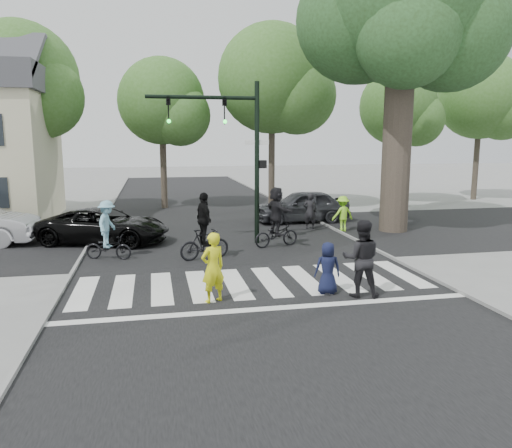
{
  "coord_description": "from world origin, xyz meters",
  "views": [
    {
      "loc": [
        -2.64,
        -12.1,
        3.95
      ],
      "look_at": [
        0.5,
        3.0,
        1.3
      ],
      "focal_mm": 35.0,
      "sensor_mm": 36.0,
      "label": 1
    }
  ],
  "objects_px": {
    "car_grey": "(302,206)",
    "cyclist_left": "(108,234)",
    "eucalyptus": "(402,10)",
    "traffic_signal": "(234,140)",
    "pedestrian_woman": "(213,268)",
    "cyclist_mid": "(204,232)",
    "cyclist_right": "(276,220)",
    "car_suv": "(104,226)",
    "pedestrian_adult": "(361,259)",
    "pedestrian_child": "(328,268)"
  },
  "relations": [
    {
      "from": "car_grey",
      "to": "cyclist_left",
      "type": "bearing_deg",
      "value": -56.27
    },
    {
      "from": "eucalyptus",
      "to": "cyclist_left",
      "type": "bearing_deg",
      "value": -165.47
    },
    {
      "from": "traffic_signal",
      "to": "pedestrian_woman",
      "type": "bearing_deg",
      "value": -103.86
    },
    {
      "from": "cyclist_left",
      "to": "cyclist_mid",
      "type": "distance_m",
      "value": 3.18
    },
    {
      "from": "eucalyptus",
      "to": "cyclist_right",
      "type": "bearing_deg",
      "value": -158.57
    },
    {
      "from": "eucalyptus",
      "to": "car_suv",
      "type": "relative_size",
      "value": 2.69
    },
    {
      "from": "pedestrian_adult",
      "to": "pedestrian_child",
      "type": "bearing_deg",
      "value": -7.68
    },
    {
      "from": "pedestrian_child",
      "to": "cyclist_left",
      "type": "height_order",
      "value": "cyclist_left"
    },
    {
      "from": "cyclist_right",
      "to": "car_suv",
      "type": "bearing_deg",
      "value": 162.75
    },
    {
      "from": "pedestrian_adult",
      "to": "car_grey",
      "type": "height_order",
      "value": "pedestrian_adult"
    },
    {
      "from": "car_suv",
      "to": "cyclist_right",
      "type": "bearing_deg",
      "value": -89.24
    },
    {
      "from": "pedestrian_woman",
      "to": "car_suv",
      "type": "height_order",
      "value": "pedestrian_woman"
    },
    {
      "from": "traffic_signal",
      "to": "pedestrian_child",
      "type": "bearing_deg",
      "value": -78.64
    },
    {
      "from": "cyclist_left",
      "to": "eucalyptus",
      "type": "bearing_deg",
      "value": 14.53
    },
    {
      "from": "pedestrian_adult",
      "to": "cyclist_mid",
      "type": "relative_size",
      "value": 0.88
    },
    {
      "from": "cyclist_left",
      "to": "car_grey",
      "type": "relative_size",
      "value": 0.44
    },
    {
      "from": "pedestrian_child",
      "to": "car_suv",
      "type": "xyz_separation_m",
      "value": [
        -6.16,
        7.71,
        -0.01
      ]
    },
    {
      "from": "eucalyptus",
      "to": "cyclist_right",
      "type": "xyz_separation_m",
      "value": [
        -5.77,
        -2.26,
        -8.09
      ]
    },
    {
      "from": "eucalyptus",
      "to": "pedestrian_adult",
      "type": "relative_size",
      "value": 6.61
    },
    {
      "from": "pedestrian_woman",
      "to": "cyclist_mid",
      "type": "bearing_deg",
      "value": -117.35
    },
    {
      "from": "eucalyptus",
      "to": "car_grey",
      "type": "height_order",
      "value": "eucalyptus"
    },
    {
      "from": "cyclist_mid",
      "to": "cyclist_right",
      "type": "distance_m",
      "value": 3.14
    },
    {
      "from": "pedestrian_woman",
      "to": "car_suv",
      "type": "distance_m",
      "value": 8.4
    },
    {
      "from": "pedestrian_woman",
      "to": "cyclist_right",
      "type": "height_order",
      "value": "cyclist_right"
    },
    {
      "from": "eucalyptus",
      "to": "pedestrian_woman",
      "type": "xyz_separation_m",
      "value": [
        -8.81,
        -8.08,
        -8.22
      ]
    },
    {
      "from": "traffic_signal",
      "to": "pedestrian_adult",
      "type": "xyz_separation_m",
      "value": [
        2.07,
        -6.93,
        -2.92
      ]
    },
    {
      "from": "eucalyptus",
      "to": "cyclist_mid",
      "type": "xyz_separation_m",
      "value": [
        -8.57,
        -3.69,
        -8.17
      ]
    },
    {
      "from": "cyclist_right",
      "to": "pedestrian_woman",
      "type": "bearing_deg",
      "value": -117.61
    },
    {
      "from": "cyclist_mid",
      "to": "car_grey",
      "type": "relative_size",
      "value": 0.49
    },
    {
      "from": "cyclist_mid",
      "to": "car_grey",
      "type": "bearing_deg",
      "value": 50.93
    },
    {
      "from": "pedestrian_child",
      "to": "car_grey",
      "type": "xyz_separation_m",
      "value": [
        2.63,
        10.91,
        0.09
      ]
    },
    {
      "from": "pedestrian_child",
      "to": "car_grey",
      "type": "distance_m",
      "value": 11.23
    },
    {
      "from": "pedestrian_woman",
      "to": "cyclist_left",
      "type": "bearing_deg",
      "value": -84.61
    },
    {
      "from": "pedestrian_child",
      "to": "car_grey",
      "type": "relative_size",
      "value": 0.3
    },
    {
      "from": "cyclist_left",
      "to": "cyclist_mid",
      "type": "relative_size",
      "value": 0.88
    },
    {
      "from": "traffic_signal",
      "to": "car_suv",
      "type": "xyz_separation_m",
      "value": [
        -4.84,
        1.15,
        -3.23
      ]
    },
    {
      "from": "pedestrian_adult",
      "to": "cyclist_left",
      "type": "relative_size",
      "value": 1.0
    },
    {
      "from": "cyclist_left",
      "to": "cyclist_mid",
      "type": "height_order",
      "value": "cyclist_mid"
    },
    {
      "from": "eucalyptus",
      "to": "car_grey",
      "type": "xyz_separation_m",
      "value": [
        -3.23,
        2.88,
        -8.32
      ]
    },
    {
      "from": "car_suv",
      "to": "car_grey",
      "type": "distance_m",
      "value": 9.35
    },
    {
      "from": "eucalyptus",
      "to": "car_grey",
      "type": "distance_m",
      "value": 9.38
    },
    {
      "from": "car_grey",
      "to": "car_suv",
      "type": "bearing_deg",
      "value": -71.23
    },
    {
      "from": "pedestrian_woman",
      "to": "pedestrian_adult",
      "type": "xyz_separation_m",
      "value": [
        3.7,
        -0.32,
        0.12
      ]
    },
    {
      "from": "cyclist_mid",
      "to": "cyclist_right",
      "type": "xyz_separation_m",
      "value": [
        2.8,
        1.42,
        0.07
      ]
    },
    {
      "from": "eucalyptus",
      "to": "pedestrian_child",
      "type": "relative_size",
      "value": 9.59
    },
    {
      "from": "pedestrian_adult",
      "to": "car_grey",
      "type": "bearing_deg",
      "value": -81.04
    },
    {
      "from": "traffic_signal",
      "to": "eucalyptus",
      "type": "height_order",
      "value": "eucalyptus"
    },
    {
      "from": "pedestrian_woman",
      "to": "car_grey",
      "type": "bearing_deg",
      "value": -141.12
    },
    {
      "from": "cyclist_mid",
      "to": "car_grey",
      "type": "xyz_separation_m",
      "value": [
        5.33,
        6.57,
        -0.15
      ]
    },
    {
      "from": "cyclist_right",
      "to": "car_suv",
      "type": "height_order",
      "value": "cyclist_right"
    }
  ]
}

